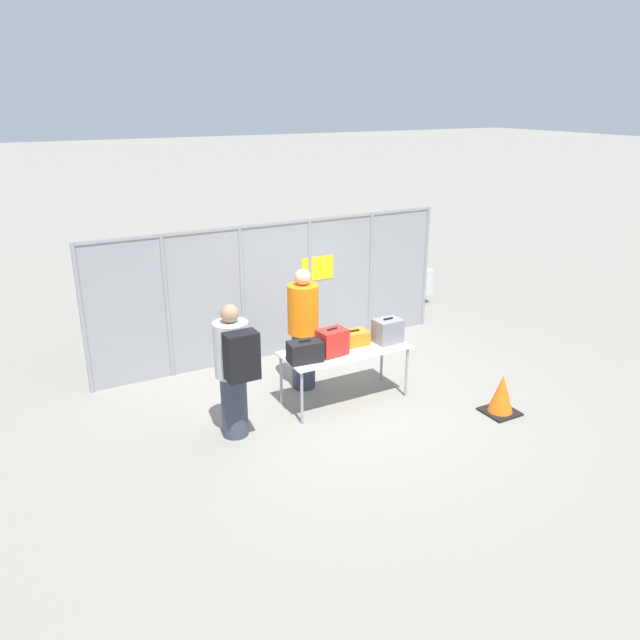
% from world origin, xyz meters
% --- Properties ---
extents(ground_plane, '(120.00, 120.00, 0.00)m').
position_xyz_m(ground_plane, '(0.00, 0.00, 0.00)').
color(ground_plane, gray).
extents(fence_section, '(6.16, 0.07, 2.26)m').
position_xyz_m(fence_section, '(0.01, 2.12, 1.18)').
color(fence_section, gray).
rests_on(fence_section, ground_plane).
extents(inspection_table, '(1.82, 0.76, 0.79)m').
position_xyz_m(inspection_table, '(0.11, 0.10, 0.73)').
color(inspection_table, silver).
rests_on(inspection_table, ground_plane).
extents(suitcase_black, '(0.48, 0.30, 0.31)m').
position_xyz_m(suitcase_black, '(-0.58, -0.00, 0.93)').
color(suitcase_black, black).
rests_on(suitcase_black, inspection_table).
extents(suitcase_red, '(0.42, 0.32, 0.38)m').
position_xyz_m(suitcase_red, '(-0.14, 0.04, 0.97)').
color(suitcase_red, red).
rests_on(suitcase_red, inspection_table).
extents(suitcase_orange, '(0.41, 0.28, 0.22)m').
position_xyz_m(suitcase_orange, '(0.30, 0.19, 0.89)').
color(suitcase_orange, orange).
rests_on(suitcase_orange, inspection_table).
extents(suitcase_grey, '(0.39, 0.30, 0.37)m').
position_xyz_m(suitcase_grey, '(0.78, 0.05, 0.96)').
color(suitcase_grey, slate).
rests_on(suitcase_grey, inspection_table).
extents(traveler_hooded, '(0.44, 0.68, 1.77)m').
position_xyz_m(traveler_hooded, '(-1.63, -0.12, 0.98)').
color(traveler_hooded, '#383D4C').
rests_on(traveler_hooded, ground_plane).
extents(security_worker_near, '(0.45, 0.45, 1.83)m').
position_xyz_m(security_worker_near, '(-0.20, 0.78, 0.95)').
color(security_worker_near, '#383D4C').
rests_on(security_worker_near, ground_plane).
extents(utility_trailer, '(3.76, 2.31, 0.72)m').
position_xyz_m(utility_trailer, '(2.52, 3.79, 0.43)').
color(utility_trailer, silver).
rests_on(utility_trailer, ground_plane).
extents(traffic_cone, '(0.45, 0.45, 0.57)m').
position_xyz_m(traffic_cone, '(1.80, -1.26, 0.26)').
color(traffic_cone, black).
rests_on(traffic_cone, ground_plane).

